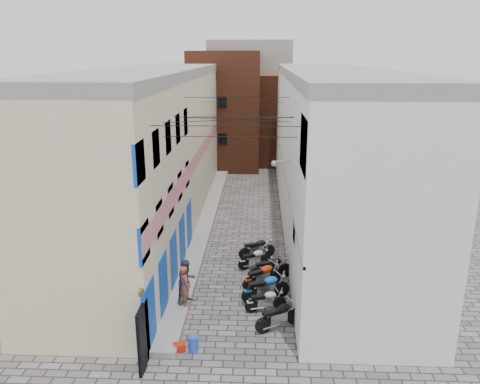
# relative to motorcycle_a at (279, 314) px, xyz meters

# --- Properties ---
(ground) EXTENTS (90.00, 90.00, 0.00)m
(ground) POSITION_rel_motorcycle_a_xyz_m (-1.90, -2.02, -0.57)
(ground) COLOR #504D4B
(ground) RESTS_ON ground
(plinth) EXTENTS (0.90, 26.00, 0.25)m
(plinth) POSITION_rel_motorcycle_a_xyz_m (-3.95, 10.98, -0.44)
(plinth) COLOR gray
(plinth) RESTS_ON ground
(building_left) EXTENTS (5.10, 27.00, 9.00)m
(building_left) POSITION_rel_motorcycle_a_xyz_m (-6.88, 10.93, 3.93)
(building_left) COLOR beige
(building_left) RESTS_ON ground
(building_right) EXTENTS (5.94, 26.00, 9.00)m
(building_right) POSITION_rel_motorcycle_a_xyz_m (3.10, 10.98, 3.94)
(building_right) COLOR silver
(building_right) RESTS_ON ground
(building_far_brick_left) EXTENTS (6.00, 6.00, 10.00)m
(building_far_brick_left) POSITION_rel_motorcycle_a_xyz_m (-3.90, 25.98, 4.43)
(building_far_brick_left) COLOR brown
(building_far_brick_left) RESTS_ON ground
(building_far_brick_right) EXTENTS (5.00, 6.00, 8.00)m
(building_far_brick_right) POSITION_rel_motorcycle_a_xyz_m (1.10, 27.98, 3.43)
(building_far_brick_right) COLOR brown
(building_far_brick_right) RESTS_ON ground
(building_far_concrete) EXTENTS (8.00, 5.00, 11.00)m
(building_far_concrete) POSITION_rel_motorcycle_a_xyz_m (-1.90, 31.98, 4.93)
(building_far_concrete) COLOR gray
(building_far_concrete) RESTS_ON ground
(far_shopfront) EXTENTS (2.00, 0.30, 2.40)m
(far_shopfront) POSITION_rel_motorcycle_a_xyz_m (-1.90, 23.18, 0.63)
(far_shopfront) COLOR black
(far_shopfront) RESTS_ON ground
(overhead_wires) EXTENTS (5.80, 13.02, 1.32)m
(overhead_wires) POSITION_rel_motorcycle_a_xyz_m (-1.90, 5.63, 6.56)
(overhead_wires) COLOR black
(overhead_wires) RESTS_ON ground
(motorcycle_a) EXTENTS (2.01, 1.54, 1.14)m
(motorcycle_a) POSITION_rel_motorcycle_a_xyz_m (0.00, 0.00, 0.00)
(motorcycle_a) COLOR black
(motorcycle_a) RESTS_ON ground
(motorcycle_b) EXTENTS (1.77, 0.96, 0.98)m
(motorcycle_b) POSITION_rel_motorcycle_a_xyz_m (-0.47, 1.21, -0.08)
(motorcycle_b) COLOR #AEAEB3
(motorcycle_b) RESTS_ON ground
(motorcycle_c) EXTENTS (2.22, 1.50, 1.23)m
(motorcycle_c) POSITION_rel_motorcycle_a_xyz_m (-0.47, 2.06, 0.05)
(motorcycle_c) COLOR #0C51B6
(motorcycle_c) RESTS_ON ground
(motorcycle_d) EXTENTS (2.02, 1.67, 1.17)m
(motorcycle_d) POSITION_rel_motorcycle_a_xyz_m (-0.60, 3.17, 0.01)
(motorcycle_d) COLOR #AB2A0C
(motorcycle_d) RESTS_ON ground
(motorcycle_e) EXTENTS (2.11, 1.22, 1.16)m
(motorcycle_e) POSITION_rel_motorcycle_a_xyz_m (-0.22, 3.99, 0.01)
(motorcycle_e) COLOR black
(motorcycle_e) RESTS_ON ground
(motorcycle_f) EXTENTS (1.77, 1.33, 1.00)m
(motorcycle_f) POSITION_rel_motorcycle_a_xyz_m (-0.97, 5.12, -0.07)
(motorcycle_f) COLOR silver
(motorcycle_f) RESTS_ON ground
(motorcycle_g) EXTENTS (2.00, 1.28, 1.11)m
(motorcycle_g) POSITION_rel_motorcycle_a_xyz_m (-0.87, 6.20, -0.02)
(motorcycle_g) COLOR black
(motorcycle_g) RESTS_ON ground
(person_a) EXTENTS (0.61, 0.71, 1.65)m
(person_a) POSITION_rel_motorcycle_a_xyz_m (-3.65, 1.12, 0.50)
(person_a) COLOR brown
(person_a) RESTS_ON plinth
(person_b) EXTENTS (1.09, 1.11, 1.81)m
(person_b) POSITION_rel_motorcycle_a_xyz_m (-3.60, 1.32, 0.58)
(person_b) COLOR #373550
(person_b) RESTS_ON plinth
(water_jug_near) EXTENTS (0.34, 0.34, 0.48)m
(water_jug_near) POSITION_rel_motorcycle_a_xyz_m (-2.99, -1.52, -0.33)
(water_jug_near) COLOR #224AAA
(water_jug_near) RESTS_ON ground
(water_jug_far) EXTENTS (0.43, 0.43, 0.56)m
(water_jug_far) POSITION_rel_motorcycle_a_xyz_m (-2.96, -1.52, -0.29)
(water_jug_far) COLOR blue
(water_jug_far) RESTS_ON ground
(red_crate) EXTENTS (0.48, 0.40, 0.26)m
(red_crate) POSITION_rel_motorcycle_a_xyz_m (-3.45, -1.52, -0.44)
(red_crate) COLOR #B71E0D
(red_crate) RESTS_ON ground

